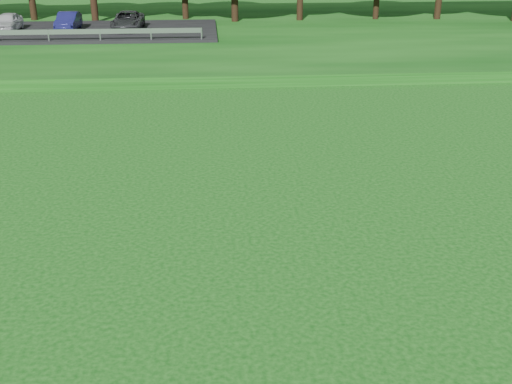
{
  "coord_description": "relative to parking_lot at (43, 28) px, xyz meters",
  "views": [
    {
      "loc": [
        -12.7,
        -12.26,
        7.66
      ],
      "look_at": [
        -11.56,
        2.69,
        1.3
      ],
      "focal_mm": 45.0,
      "sensor_mm": 36.0,
      "label": 1
    }
  ],
  "objects": [
    {
      "name": "berm",
      "position": [
        23.64,
        1.21,
        -0.69
      ],
      "size": [
        130.0,
        30.0,
        0.6
      ],
      "primitive_type": "cube",
      "color": "#0C410D",
      "rests_on": "ground"
    },
    {
      "name": "parking_lot",
      "position": [
        0.0,
        0.0,
        0.0
      ],
      "size": [
        24.0,
        9.0,
        1.38
      ],
      "color": "black",
      "rests_on": "berm"
    },
    {
      "name": "walking_path",
      "position": [
        23.64,
        -12.79,
        -0.97
      ],
      "size": [
        130.0,
        1.6,
        0.04
      ],
      "primitive_type": "cube",
      "color": "gray",
      "rests_on": "ground"
    }
  ]
}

